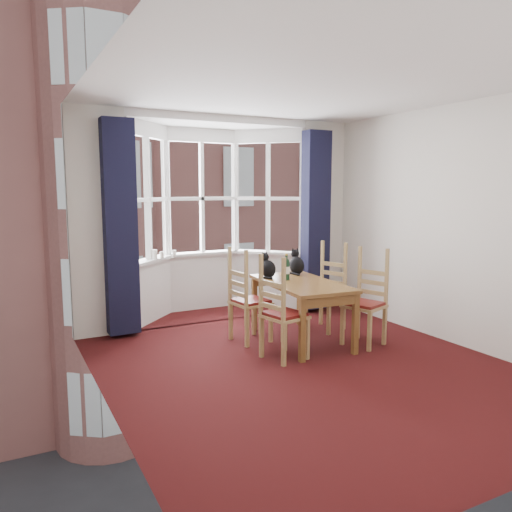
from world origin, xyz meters
TOP-DOWN VIEW (x-y plane):
  - floor at (0.00, 0.00)m, footprint 4.50×4.50m
  - ceiling at (0.00, 0.00)m, footprint 4.50×4.50m
  - wall_left at (-2.00, 0.00)m, footprint 0.00×4.50m
  - wall_right at (2.00, 0.00)m, footprint 0.00×4.50m
  - wall_back_pier_left at (-1.65, 2.25)m, footprint 0.70×0.12m
  - wall_back_pier_right at (1.65, 2.25)m, footprint 0.70×0.12m
  - bay_window at (0.00, 2.75)m, footprint 2.76×0.94m
  - curtain_left at (-1.42, 2.07)m, footprint 0.38×0.22m
  - curtain_right at (1.42, 2.07)m, footprint 0.38×0.22m
  - dining_table at (0.43, 0.89)m, footprint 0.88×1.48m
  - chair_left_near at (-0.15, 0.43)m, footprint 0.48×0.49m
  - chair_left_far at (-0.19, 1.17)m, footprint 0.45×0.46m
  - chair_right_near at (1.09, 0.46)m, footprint 0.52×0.53m
  - chair_right_far at (1.06, 1.20)m, footprint 0.52×0.53m
  - cat_left at (0.21, 1.32)m, footprint 0.20×0.26m
  - cat_right at (0.68, 1.40)m, footprint 0.23×0.28m
  - wine_bottle at (0.34, 1.09)m, footprint 0.08×0.08m
  - candle_tall at (-0.85, 2.60)m, footprint 0.06×0.06m
  - candle_short at (-0.75, 2.63)m, footprint 0.06×0.06m
  - candle_extra at (-0.56, 2.65)m, footprint 0.05×0.05m
  - street at (0.00, 32.25)m, footprint 80.00×80.00m
  - tenement_building at (0.00, 14.01)m, footprint 18.40×7.80m

SIDE VIEW (x-z plane):
  - street at x=0.00m, z-range -6.00..-6.00m
  - floor at x=0.00m, z-range 0.00..0.00m
  - chair_left_near at x=-0.15m, z-range 0.01..0.93m
  - chair_left_far at x=-0.19m, z-range 0.01..0.93m
  - chair_right_near at x=1.09m, z-range 0.01..0.93m
  - chair_right_far at x=1.06m, z-range 0.01..0.93m
  - dining_table at x=0.43m, z-range 0.28..1.00m
  - cat_left at x=0.21m, z-range 0.69..1.02m
  - cat_right at x=0.68m, z-range 0.69..1.03m
  - wine_bottle at x=0.34m, z-range 0.71..1.03m
  - candle_short at x=-0.75m, z-range 0.87..0.96m
  - candle_extra at x=-0.56m, z-range 0.87..0.97m
  - candle_tall at x=-0.85m, z-range 0.87..1.00m
  - curtain_left at x=-1.42m, z-range 0.05..2.65m
  - curtain_right at x=1.42m, z-range 0.05..2.65m
  - wall_left at x=-2.00m, z-range -0.85..3.65m
  - wall_right at x=2.00m, z-range -0.85..3.65m
  - wall_back_pier_left at x=-1.65m, z-range 0.00..2.80m
  - wall_back_pier_right at x=1.65m, z-range 0.00..2.80m
  - bay_window at x=0.00m, z-range 0.00..2.80m
  - tenement_building at x=0.00m, z-range -6.00..9.20m
  - ceiling at x=0.00m, z-range 2.80..2.80m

